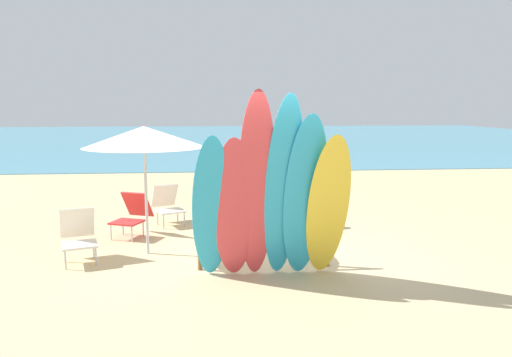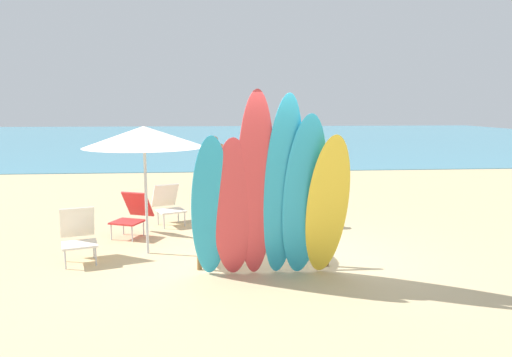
% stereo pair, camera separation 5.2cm
% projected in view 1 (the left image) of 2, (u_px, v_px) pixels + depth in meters
% --- Properties ---
extents(ground, '(60.00, 60.00, 0.00)m').
position_uv_depth(ground, '(229.00, 161.00, 20.82)').
color(ground, tan).
extents(ocean_water, '(60.00, 40.00, 0.02)m').
position_uv_depth(ocean_water, '(221.00, 137.00, 36.97)').
color(ocean_water, teal).
rests_on(ocean_water, ground).
extents(surfboard_rack, '(1.98, 0.07, 0.62)m').
position_uv_depth(surfboard_rack, '(264.00, 237.00, 6.96)').
color(surfboard_rack, brown).
rests_on(surfboard_rack, ground).
extents(surfboard_teal_0, '(0.56, 0.68, 1.98)m').
position_uv_depth(surfboard_teal_0, '(211.00, 208.00, 6.37)').
color(surfboard_teal_0, '#289EC6').
rests_on(surfboard_teal_0, ground).
extents(surfboard_red_1, '(0.56, 0.58, 1.96)m').
position_uv_depth(surfboard_red_1, '(234.00, 209.00, 6.40)').
color(surfboard_red_1, '#D13D42').
rests_on(surfboard_red_1, ground).
extents(surfboard_red_2, '(0.51, 0.74, 2.55)m').
position_uv_depth(surfboard_red_2, '(256.00, 188.00, 6.31)').
color(surfboard_red_2, '#D13D42').
rests_on(surfboard_red_2, ground).
extents(surfboard_teal_3, '(0.57, 0.80, 2.50)m').
position_uv_depth(surfboard_teal_3, '(283.00, 189.00, 6.34)').
color(surfboard_teal_3, '#289EC6').
rests_on(surfboard_teal_3, ground).
extents(surfboard_teal_4, '(0.63, 0.73, 2.25)m').
position_uv_depth(surfboard_teal_4, '(305.00, 198.00, 6.39)').
color(surfboard_teal_4, '#289EC6').
rests_on(surfboard_teal_4, ground).
extents(surfboard_yellow_5, '(0.60, 0.77, 2.00)m').
position_uv_depth(surfboard_yellow_5, '(328.00, 207.00, 6.41)').
color(surfboard_yellow_5, yellow).
rests_on(surfboard_yellow_5, ground).
extents(beachgoer_photographing, '(0.58, 0.25, 1.53)m').
position_uv_depth(beachgoer_photographing, '(254.00, 180.00, 9.52)').
color(beachgoer_photographing, '#9E704C').
rests_on(beachgoer_photographing, ground).
extents(beachgoer_midbeach, '(0.48, 0.39, 1.53)m').
position_uv_depth(beachgoer_midbeach, '(213.00, 160.00, 13.14)').
color(beachgoer_midbeach, '#9E704C').
rests_on(beachgoer_midbeach, ground).
extents(beach_chair_red, '(0.75, 0.88, 0.79)m').
position_uv_depth(beach_chair_red, '(133.00, 213.00, 8.72)').
color(beach_chair_red, '#B7B7BC').
rests_on(beach_chair_red, ground).
extents(beach_chair_blue, '(0.76, 0.88, 0.79)m').
position_uv_depth(beach_chair_blue, '(167.00, 203.00, 9.62)').
color(beach_chair_blue, '#B7B7BC').
rests_on(beach_chair_blue, ground).
extents(beach_chair_striped, '(0.70, 0.83, 0.81)m').
position_uv_depth(beach_chair_striped, '(78.00, 233.00, 7.31)').
color(beach_chair_striped, '#B7B7BC').
rests_on(beach_chair_striped, ground).
extents(beach_umbrella, '(1.87, 1.87, 2.03)m').
position_uv_depth(beach_umbrella, '(144.00, 137.00, 7.44)').
color(beach_umbrella, silver).
rests_on(beach_umbrella, ground).
extents(distant_boat, '(3.63, 1.14, 0.29)m').
position_uv_depth(distant_boat, '(256.00, 147.00, 26.16)').
color(distant_boat, silver).
rests_on(distant_boat, ground).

